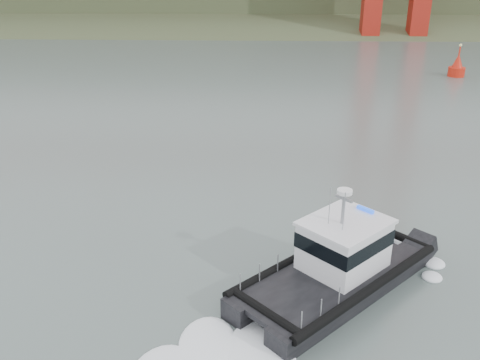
{
  "coord_description": "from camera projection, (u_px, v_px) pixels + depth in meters",
  "views": [
    {
      "loc": [
        -0.93,
        -19.46,
        14.31
      ],
      "look_at": [
        -1.85,
        7.75,
        2.4
      ],
      "focal_mm": 40.0,
      "sensor_mm": 36.0,
      "label": 1
    }
  ],
  "objects": [
    {
      "name": "nav_buoy",
      "position": [
        457.0,
        67.0,
        63.88
      ],
      "size": [
        1.95,
        1.95,
        4.06
      ],
      "color": "red",
      "rests_on": "ground"
    },
    {
      "name": "ground",
      "position": [
        276.0,
        301.0,
        23.53
      ],
      "size": [
        400.0,
        400.0,
        0.0
      ],
      "primitive_type": "plane",
      "color": "#495753",
      "rests_on": "ground"
    },
    {
      "name": "patrol_boat",
      "position": [
        338.0,
        263.0,
        24.0
      ],
      "size": [
        10.08,
        10.0,
        5.06
      ],
      "rotation": [
        0.0,
        0.0,
        -0.79
      ],
      "color": "black",
      "rests_on": "ground"
    }
  ]
}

